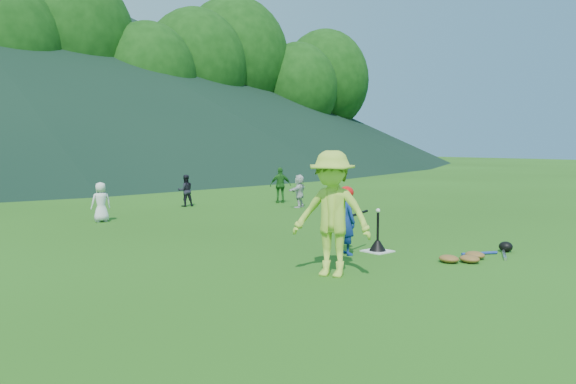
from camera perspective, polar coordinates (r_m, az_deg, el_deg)
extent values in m
plane|color=#225012|center=(10.18, 9.08, -6.00)|extent=(120.00, 120.00, 0.00)
cube|color=silver|center=(10.17, 9.08, -5.95)|extent=(0.45, 0.45, 0.02)
sphere|color=white|center=(10.06, 9.14, -1.87)|extent=(0.08, 0.08, 0.08)
imported|color=navy|center=(9.76, 5.93, -2.97)|extent=(0.36, 0.47, 1.16)
imported|color=#ABD23D|center=(8.13, 4.48, -2.21)|extent=(1.14, 1.36, 1.82)
imported|color=silver|center=(14.49, -18.48, -0.98)|extent=(0.50, 0.35, 0.98)
imported|color=black|center=(17.37, -10.37, 0.14)|extent=(0.55, 0.47, 0.97)
imported|color=#1F611D|center=(18.09, -0.77, 0.70)|extent=(0.72, 0.58, 1.15)
imported|color=silver|center=(16.82, 1.15, 0.10)|extent=(0.96, 0.64, 0.99)
cone|color=black|center=(10.16, 9.09, -5.39)|extent=(0.30, 0.30, 0.18)
cylinder|color=black|center=(10.10, 9.11, -3.50)|extent=(0.04, 0.04, 0.50)
ellipsoid|color=red|center=(9.70, 5.96, -0.04)|extent=(0.24, 0.26, 0.22)
cylinder|color=black|center=(9.94, 7.29, -2.16)|extent=(0.60, 0.23, 0.07)
ellipsoid|color=olive|center=(9.59, 17.96, -6.48)|extent=(0.28, 0.34, 0.13)
ellipsoid|color=olive|center=(9.94, 18.46, -6.09)|extent=(0.28, 0.34, 0.13)
ellipsoid|color=olive|center=(9.50, 16.02, -6.54)|extent=(0.28, 0.34, 0.13)
cylinder|color=silver|center=(10.31, 21.12, -5.98)|extent=(0.64, 0.43, 0.06)
cylinder|color=#263FA5|center=(10.31, 18.87, -5.92)|extent=(0.64, 0.34, 0.05)
ellipsoid|color=black|center=(10.74, 21.25, -5.20)|extent=(0.22, 0.24, 0.19)
cylinder|color=gray|center=(54.82, 11.21, 3.51)|extent=(0.07, 0.07, 1.30)
cylinder|color=#382314|center=(41.09, -26.95, 4.43)|extent=(0.56, 0.56, 3.81)
cylinder|color=#382314|center=(43.84, -21.26, 5.02)|extent=(0.56, 0.56, 4.41)
ellipsoid|color=#164711|center=(44.44, -21.56, 14.07)|extent=(9.58, 9.58, 11.01)
cylinder|color=#382314|center=(42.88, -13.84, 4.45)|extent=(0.56, 0.56, 3.25)
ellipsoid|color=#164711|center=(43.15, -13.99, 11.32)|extent=(7.07, 7.07, 8.13)
cylinder|color=#382314|center=(46.47, -9.31, 4.93)|extent=(0.56, 0.56, 3.85)
ellipsoid|color=#164711|center=(46.86, -9.42, 12.41)|extent=(8.36, 8.36, 9.61)
cylinder|color=#382314|center=(50.30, -5.45, 5.31)|extent=(0.56, 0.56, 4.44)
ellipsoid|color=#164711|center=(50.84, -5.52, 13.28)|extent=(9.65, 9.65, 11.10)
cylinder|color=#382314|center=(50.84, 0.96, 4.68)|extent=(0.56, 0.56, 3.29)
ellipsoid|color=#164711|center=(51.08, 0.97, 10.54)|extent=(7.14, 7.14, 8.22)
cylinder|color=#382314|center=(55.17, 3.74, 5.00)|extent=(0.56, 0.56, 3.88)
ellipsoid|color=#164711|center=(55.52, 3.78, 11.37)|extent=(8.44, 8.44, 9.70)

